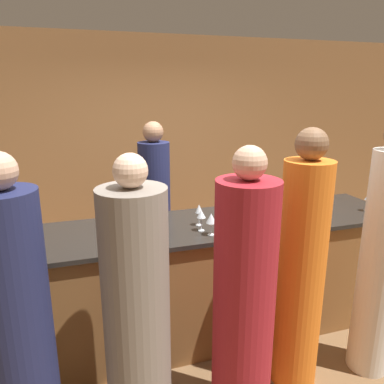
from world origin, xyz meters
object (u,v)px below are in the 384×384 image
(bartender, at_px, (155,215))
(guest_1, at_px, (381,261))
(guest_2, at_px, (20,335))
(guest_3, at_px, (244,303))
(guest_4, at_px, (137,316))
(wine_bottle_0, at_px, (163,222))
(ice_bucket, at_px, (8,220))
(wine_bottle_1, at_px, (118,209))
(guest_0, at_px, (301,272))

(bartender, relative_size, guest_1, 0.94)
(guest_2, relative_size, guest_3, 1.01)
(guest_1, xyz_separation_m, guest_3, (-1.15, -0.10, -0.07))
(bartender, xyz_separation_m, guest_1, (1.32, -1.68, 0.06))
(guest_4, height_order, wine_bottle_0, guest_4)
(bartender, xyz_separation_m, wine_bottle_0, (-0.16, -1.03, 0.30))
(ice_bucket, bearing_deg, guest_2, -80.96)
(guest_3, distance_m, wine_bottle_0, 0.88)
(guest_2, bearing_deg, wine_bottle_1, 58.80)
(ice_bucket, bearing_deg, guest_3, -38.95)
(bartender, relative_size, wine_bottle_0, 6.91)
(bartender, distance_m, ice_bucket, 1.45)
(guest_1, xyz_separation_m, wine_bottle_1, (-1.78, 1.03, 0.26))
(wine_bottle_1, bearing_deg, ice_bucket, 176.54)
(bartender, height_order, guest_2, guest_2)
(guest_1, relative_size, wine_bottle_0, 7.31)
(wine_bottle_1, distance_m, ice_bucket, 0.84)
(guest_1, relative_size, guest_2, 1.04)
(wine_bottle_0, distance_m, ice_bucket, 1.21)
(guest_1, height_order, wine_bottle_0, guest_1)
(wine_bottle_0, bearing_deg, guest_0, -34.20)
(bartender, distance_m, guest_3, 1.79)
(guest_3, relative_size, wine_bottle_1, 5.94)
(wine_bottle_1, bearing_deg, bartender, 55.02)
(guest_3, bearing_deg, guest_4, 173.05)
(bartender, bearing_deg, guest_4, 74.13)
(guest_0, distance_m, ice_bucket, 2.24)
(guest_3, bearing_deg, guest_2, 177.88)
(guest_4, bearing_deg, wine_bottle_0, 64.26)
(guest_2, bearing_deg, wine_bottle_0, 36.52)
(bartender, xyz_separation_m, guest_0, (0.69, -1.61, 0.03))
(bartender, xyz_separation_m, guest_4, (-0.48, -1.70, -0.02))
(guest_2, relative_size, ice_bucket, 9.44)
(guest_0, bearing_deg, guest_3, -161.58)
(guest_2, bearing_deg, guest_1, 1.29)
(bartender, relative_size, guest_2, 0.98)
(wine_bottle_0, relative_size, ice_bucket, 1.34)
(guest_3, xyz_separation_m, guest_4, (-0.66, 0.08, -0.01))
(guest_4, height_order, wine_bottle_1, guest_4)
(guest_1, bearing_deg, guest_4, -179.29)
(guest_1, distance_m, guest_2, 2.44)
(guest_0, height_order, guest_2, guest_0)
(guest_2, height_order, guest_3, guest_2)
(bartender, bearing_deg, guest_3, 95.57)
(guest_1, distance_m, guest_4, 1.81)
(guest_1, bearing_deg, wine_bottle_0, 156.35)
(guest_4, height_order, ice_bucket, guest_4)
(guest_3, bearing_deg, wine_bottle_1, 118.93)
(guest_4, xyz_separation_m, wine_bottle_0, (0.32, 0.67, 0.32))
(guest_3, xyz_separation_m, wine_bottle_1, (-0.63, 1.13, 0.32))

